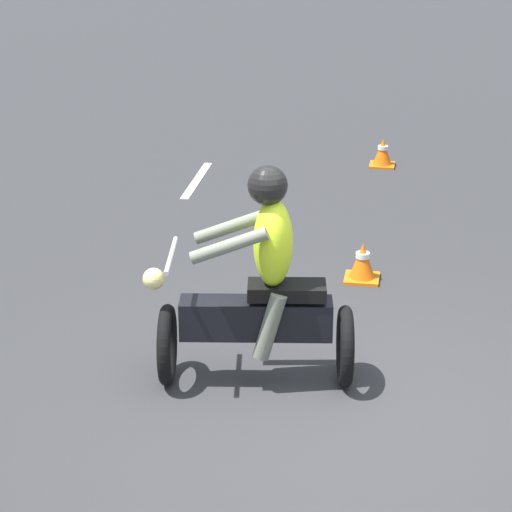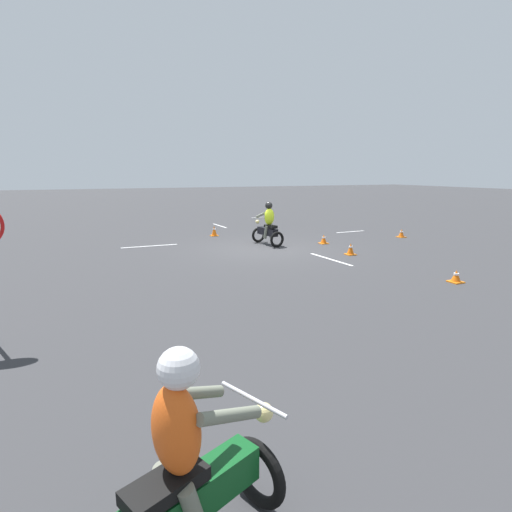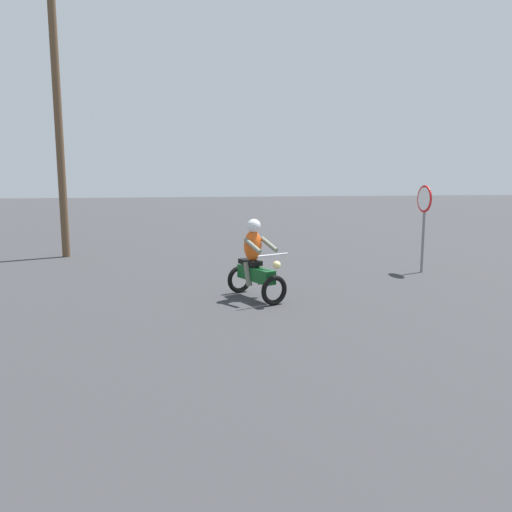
# 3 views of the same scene
# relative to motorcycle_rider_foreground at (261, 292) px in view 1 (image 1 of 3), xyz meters

# --- Properties ---
(ground_plane) EXTENTS (120.00, 120.00, 0.00)m
(ground_plane) POSITION_rel_motorcycle_rider_foreground_xyz_m (0.47, 0.62, -0.73)
(ground_plane) COLOR #333335
(motorcycle_rider_foreground) EXTENTS (0.84, 1.55, 1.66)m
(motorcycle_rider_foreground) POSITION_rel_motorcycle_rider_foreground_xyz_m (0.00, 0.00, 0.00)
(motorcycle_rider_foreground) COLOR black
(motorcycle_rider_foreground) RESTS_ON ground
(traffic_cone_near_left) EXTENTS (0.32, 0.32, 0.36)m
(traffic_cone_near_left) POSITION_rel_motorcycle_rider_foreground_xyz_m (-6.07, 0.58, -0.55)
(traffic_cone_near_left) COLOR orange
(traffic_cone_near_left) RESTS_ON ground
(traffic_cone_far_right) EXTENTS (0.32, 0.32, 0.36)m
(traffic_cone_far_right) POSITION_rel_motorcycle_rider_foreground_xyz_m (-2.13, 0.60, -0.55)
(traffic_cone_far_right) COLOR orange
(traffic_cone_far_right) RESTS_ON ground
(lane_stripe_w) EXTENTS (1.57, 0.15, 0.01)m
(lane_stripe_w) POSITION_rel_motorcycle_rider_foreground_xyz_m (-5.05, -1.64, -0.72)
(lane_stripe_w) COLOR silver
(lane_stripe_w) RESTS_ON ground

